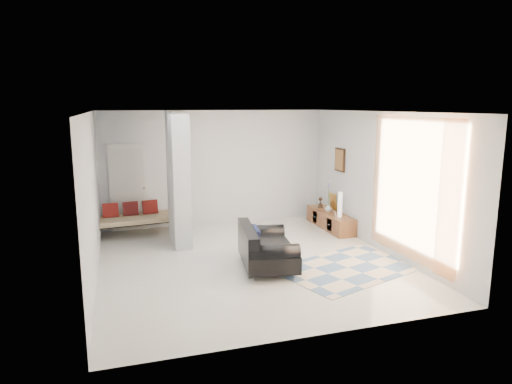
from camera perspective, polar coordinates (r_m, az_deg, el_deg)
name	(u,v)px	position (r m, az deg, el deg)	size (l,w,h in m)	color
floor	(250,261)	(8.78, -0.77, -8.61)	(6.00, 6.00, 0.00)	silver
ceiling	(249,112)	(8.28, -0.82, 9.98)	(6.00, 6.00, 0.00)	white
wall_back	(216,168)	(11.30, -5.08, 3.03)	(6.00, 6.00, 0.00)	silver
wall_front	(318,231)	(5.68, 7.78, -4.83)	(6.00, 6.00, 0.00)	silver
wall_left	(92,197)	(8.10, -19.80, -0.65)	(6.00, 6.00, 0.00)	silver
wall_right	(380,182)	(9.55, 15.25, 1.27)	(6.00, 6.00, 0.00)	silver
partition_column	(178,178)	(9.75, -9.68, 1.68)	(0.35, 1.20, 2.80)	silver
hallway_door	(128,188)	(11.08, -15.69, 0.52)	(0.85, 0.06, 2.04)	silver
curtain	(412,189)	(8.56, 18.90, 0.34)	(2.55, 2.55, 0.00)	#FF9743
wall_art	(340,160)	(10.96, 10.45, 3.98)	(0.04, 0.45, 0.55)	#341D0E
media_console	(330,220)	(11.14, 9.27, -3.45)	(0.45, 1.80, 0.80)	brown
loveseat	(264,248)	(8.36, 1.01, -7.06)	(1.12, 1.66, 0.76)	silver
daybed	(138,217)	(10.72, -14.52, -3.07)	(1.99, 1.00, 0.77)	black
area_rug	(348,268)	(8.58, 11.43, -9.27)	(2.50, 1.66, 0.01)	beige
cylinder_lamp	(340,205)	(10.58, 10.45, -1.56)	(0.10, 0.10, 0.57)	silver
bronze_figurine	(320,203)	(11.45, 8.05, -1.31)	(0.14, 0.14, 0.27)	#342317
vase	(328,208)	(11.07, 9.01, -1.98)	(0.18, 0.18, 0.19)	silver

